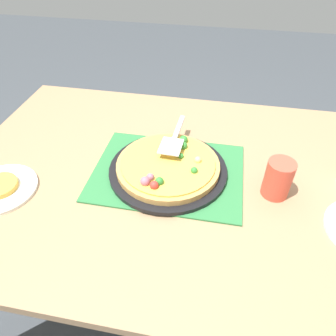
# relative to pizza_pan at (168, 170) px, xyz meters

# --- Properties ---
(ground_plane) EXTENTS (8.00, 8.00, 0.00)m
(ground_plane) POSITION_rel_pizza_pan_xyz_m (0.00, 0.00, -0.76)
(ground_plane) COLOR #3D4247
(dining_table) EXTENTS (1.40, 1.00, 0.75)m
(dining_table) POSITION_rel_pizza_pan_xyz_m (0.00, 0.00, -0.12)
(dining_table) COLOR #9E7A56
(dining_table) RESTS_ON ground_plane
(placemat) EXTENTS (0.48, 0.36, 0.01)m
(placemat) POSITION_rel_pizza_pan_xyz_m (0.00, 0.00, -0.01)
(placemat) COLOR #2D753D
(placemat) RESTS_ON dining_table
(pizza_pan) EXTENTS (0.38, 0.38, 0.01)m
(pizza_pan) POSITION_rel_pizza_pan_xyz_m (0.00, 0.00, 0.00)
(pizza_pan) COLOR black
(pizza_pan) RESTS_ON placemat
(pizza) EXTENTS (0.33, 0.33, 0.05)m
(pizza) POSITION_rel_pizza_pan_xyz_m (0.00, -0.00, 0.02)
(pizza) COLOR tan
(pizza) RESTS_ON pizza_pan
(plate_far_right) EXTENTS (0.22, 0.22, 0.01)m
(plate_far_right) POSITION_rel_pizza_pan_xyz_m (-0.49, -0.17, -0.01)
(plate_far_right) COLOR white
(plate_far_right) RESTS_ON dining_table
(cup_far) EXTENTS (0.08, 0.08, 0.12)m
(cup_far) POSITION_rel_pizza_pan_xyz_m (0.33, -0.03, 0.05)
(cup_far) COLOR #E04C38
(cup_far) RESTS_ON dining_table
(pizza_server) EXTENTS (0.07, 0.23, 0.01)m
(pizza_server) POSITION_rel_pizza_pan_xyz_m (0.00, 0.10, 0.06)
(pizza_server) COLOR silver
(pizza_server) RESTS_ON pizza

